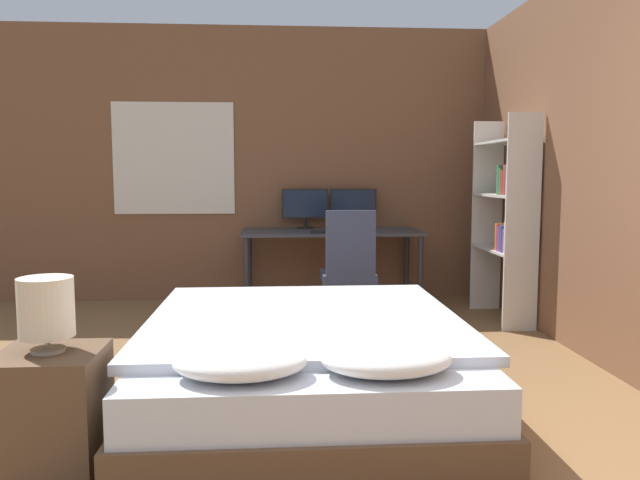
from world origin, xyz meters
TOP-DOWN VIEW (x-y plane):
  - wall_back at (-0.02, 4.23)m, footprint 12.00×0.08m
  - wall_side_right at (1.78, 1.50)m, footprint 0.06×12.00m
  - bed at (-0.21, 1.22)m, footprint 1.70×2.10m
  - nightstand at (-1.31, 0.53)m, footprint 0.42×0.42m
  - bedside_lamp at (-1.31, 0.53)m, footprint 0.22×0.22m
  - desk at (0.16, 3.82)m, footprint 1.69×0.70m
  - monitor_left at (-0.08, 4.06)m, footprint 0.46×0.16m
  - monitor_right at (0.40, 4.06)m, footprint 0.46×0.16m
  - keyboard at (0.16, 3.57)m, footprint 0.42×0.13m
  - computer_mouse at (0.46, 3.57)m, footprint 0.07×0.05m
  - office_chair at (0.23, 3.01)m, footprint 0.52×0.52m
  - bookshelf at (1.59, 3.05)m, footprint 0.28×0.86m

SIDE VIEW (x-z plane):
  - bed at x=-0.21m, z-range -0.04..0.52m
  - nightstand at x=-1.31m, z-range 0.00..0.52m
  - office_chair at x=0.23m, z-range -0.11..0.86m
  - desk at x=0.16m, z-range 0.29..1.01m
  - bedside_lamp at x=-1.31m, z-range 0.55..0.86m
  - keyboard at x=0.16m, z-range 0.73..0.74m
  - computer_mouse at x=0.46m, z-range 0.73..0.76m
  - monitor_left at x=-0.08m, z-range 0.75..1.14m
  - monitor_right at x=0.40m, z-range 0.75..1.14m
  - bookshelf at x=1.59m, z-range 0.09..1.83m
  - wall_side_right at x=1.78m, z-range 0.00..2.70m
  - wall_back at x=-0.02m, z-range 0.00..2.70m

